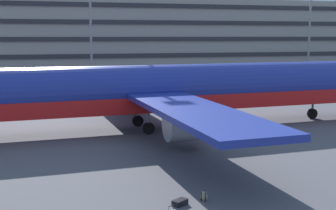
% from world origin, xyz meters
% --- Properties ---
extents(ground_plane, '(600.00, 600.00, 0.00)m').
position_xyz_m(ground_plane, '(0.00, 0.00, 0.00)').
color(ground_plane, '#4C4C51').
extents(terminal_structure, '(155.09, 19.24, 13.80)m').
position_xyz_m(terminal_structure, '(0.00, 49.75, 6.90)').
color(terminal_structure, gray).
rests_on(terminal_structure, ground_plane).
extents(airliner, '(44.14, 35.81, 10.82)m').
position_xyz_m(airliner, '(3.07, -0.32, 3.09)').
color(airliner, navy).
rests_on(airliner, ground_plane).
extents(light_mast_center_left, '(1.80, 0.50, 23.46)m').
position_xyz_m(light_mast_center_left, '(37.90, 33.99, 13.44)').
color(light_mast_center_left, gray).
rests_on(light_mast_center_left, ground_plane).
extents(suitcase_silver, '(0.80, 0.71, 0.26)m').
position_xyz_m(suitcase_silver, '(0.30, -16.70, 0.13)').
color(suitcase_silver, black).
rests_on(suitcase_silver, ground_plane).
extents(backpack_purple, '(0.40, 0.39, 0.53)m').
position_xyz_m(backpack_purple, '(1.49, -16.52, 0.23)').
color(backpack_purple, gray).
rests_on(backpack_purple, ground_plane).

